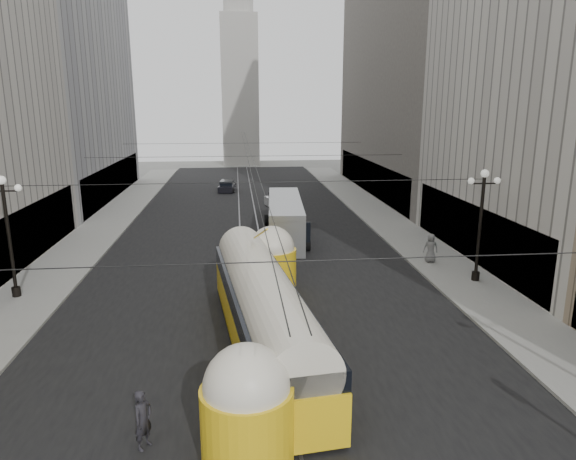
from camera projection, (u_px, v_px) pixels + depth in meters
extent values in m
cube|color=black|center=(249.00, 229.00, 42.29)|extent=(20.00, 85.00, 0.02)
cube|color=gray|center=(109.00, 222.00, 44.49)|extent=(4.00, 72.00, 0.15)
cube|color=gray|center=(379.00, 216.00, 46.83)|extent=(4.00, 72.00, 0.15)
cube|color=gray|center=(240.00, 229.00, 42.22)|extent=(0.12, 85.00, 0.04)
cube|color=gray|center=(258.00, 228.00, 42.37)|extent=(0.12, 85.00, 0.04)
cube|color=black|center=(28.00, 235.00, 32.23)|extent=(0.10, 18.00, 3.60)
cube|color=#999999|center=(45.00, 63.00, 51.98)|extent=(12.00, 28.00, 28.00)
cube|color=black|center=(115.00, 180.00, 55.42)|extent=(0.10, 25.20, 3.60)
cube|color=black|center=(471.00, 232.00, 33.04)|extent=(0.10, 18.00, 3.60)
cube|color=#514C47|center=(428.00, 47.00, 55.40)|extent=(12.00, 32.00, 32.00)
cube|color=black|center=(369.00, 176.00, 58.16)|extent=(0.10, 28.80, 3.60)
cube|color=#B2AFA8|center=(240.00, 92.00, 85.32)|extent=(6.00, 6.00, 24.00)
cylinder|color=#B2AFA8|center=(238.00, 1.00, 81.98)|extent=(4.80, 4.80, 4.00)
cylinder|color=black|center=(10.00, 241.00, 26.30)|extent=(0.18, 0.18, 6.00)
cylinder|color=black|center=(16.00, 292.00, 26.96)|extent=(0.44, 0.44, 0.50)
cylinder|color=black|center=(3.00, 191.00, 25.68)|extent=(1.60, 0.08, 0.08)
sphere|color=white|center=(1.00, 180.00, 25.55)|extent=(0.44, 0.44, 0.44)
sphere|color=white|center=(18.00, 188.00, 25.72)|extent=(0.36, 0.36, 0.36)
cylinder|color=black|center=(480.00, 229.00, 28.76)|extent=(0.18, 0.18, 6.00)
cylinder|color=black|center=(475.00, 276.00, 29.42)|extent=(0.44, 0.44, 0.50)
cylinder|color=black|center=(484.00, 183.00, 28.14)|extent=(1.60, 0.08, 0.08)
sphere|color=white|center=(485.00, 173.00, 28.01)|extent=(0.44, 0.44, 0.44)
sphere|color=white|center=(471.00, 181.00, 28.03)|extent=(0.36, 0.36, 0.36)
sphere|color=white|center=(497.00, 181.00, 28.18)|extent=(0.36, 0.36, 0.36)
cylinder|color=black|center=(274.00, 262.00, 13.32)|extent=(25.00, 0.03, 0.03)
cylinder|color=black|center=(254.00, 182.00, 26.85)|extent=(25.00, 0.03, 0.03)
cylinder|color=black|center=(248.00, 156.00, 40.38)|extent=(25.00, 0.03, 0.03)
cylinder|color=black|center=(245.00, 143.00, 53.90)|extent=(25.00, 0.03, 0.03)
cylinder|color=black|center=(247.00, 154.00, 44.29)|extent=(0.03, 72.00, 0.03)
cylinder|color=black|center=(251.00, 154.00, 44.33)|extent=(0.03, 72.00, 0.03)
cube|color=yellow|center=(264.00, 325.00, 21.29)|extent=(4.33, 14.45, 1.73)
cube|color=black|center=(264.00, 343.00, 21.49)|extent=(4.28, 14.02, 0.31)
cube|color=black|center=(263.00, 300.00, 21.03)|extent=(4.32, 14.24, 0.86)
cylinder|color=silver|center=(263.00, 293.00, 20.95)|extent=(4.00, 14.20, 2.34)
cylinder|color=yellow|center=(247.00, 426.00, 14.46)|extent=(2.64, 2.64, 2.34)
sphere|color=silver|center=(247.00, 387.00, 14.16)|extent=(2.44, 2.44, 2.44)
cylinder|color=yellow|center=(272.00, 270.00, 28.08)|extent=(2.64, 2.64, 2.34)
sphere|color=silver|center=(272.00, 248.00, 27.79)|extent=(2.44, 2.44, 2.44)
cube|color=#999C9E|center=(285.00, 218.00, 39.16)|extent=(3.21, 11.75, 2.90)
cube|color=black|center=(285.00, 212.00, 39.04)|extent=(3.21, 11.35, 1.06)
cube|color=black|center=(293.00, 232.00, 33.51)|extent=(2.23, 0.25, 1.36)
cylinder|color=black|center=(273.00, 245.00, 35.52)|extent=(0.30, 0.97, 0.97)
cylinder|color=black|center=(308.00, 244.00, 35.76)|extent=(0.30, 0.97, 0.97)
cylinder|color=black|center=(266.00, 221.00, 43.04)|extent=(0.30, 0.97, 0.97)
cylinder|color=black|center=(295.00, 220.00, 43.28)|extent=(0.30, 0.97, 0.97)
cube|color=white|center=(281.00, 204.00, 50.17)|extent=(3.06, 5.13, 0.85)
cube|color=black|center=(281.00, 198.00, 50.02)|extent=(2.31, 2.98, 0.80)
cylinder|color=black|center=(273.00, 209.00, 48.54)|extent=(0.22, 0.68, 0.68)
cylinder|color=black|center=(292.00, 208.00, 48.72)|extent=(0.22, 0.68, 0.68)
cylinder|color=black|center=(271.00, 202.00, 51.70)|extent=(0.22, 0.68, 0.68)
cylinder|color=black|center=(288.00, 202.00, 51.87)|extent=(0.22, 0.68, 0.68)
cube|color=black|center=(227.00, 188.00, 60.34)|extent=(2.09, 4.22, 0.72)
cube|color=black|center=(227.00, 183.00, 60.21)|extent=(1.70, 2.38, 0.68)
cylinder|color=black|center=(220.00, 191.00, 58.96)|extent=(0.22, 0.58, 0.58)
cylinder|color=black|center=(234.00, 191.00, 59.11)|extent=(0.22, 0.58, 0.58)
cylinder|color=black|center=(221.00, 187.00, 61.64)|extent=(0.22, 0.58, 0.58)
cylinder|color=black|center=(234.00, 187.00, 61.78)|extent=(0.22, 0.58, 0.58)
imported|color=black|center=(143.00, 420.00, 15.13)|extent=(0.73, 0.81, 1.87)
imported|color=slate|center=(431.00, 248.00, 32.66)|extent=(0.98, 0.70, 1.85)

